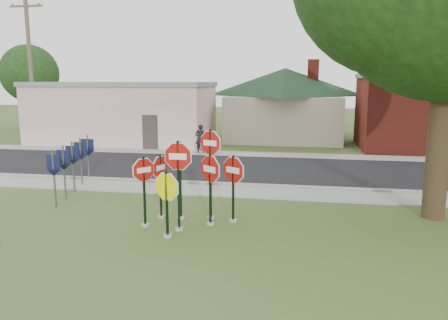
% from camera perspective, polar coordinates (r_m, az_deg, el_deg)
% --- Properties ---
extents(ground, '(120.00, 120.00, 0.00)m').
position_cam_1_polar(ground, '(12.11, -6.45, -10.55)').
color(ground, '#334E1D').
rests_on(ground, ground).
extents(sidewalk_near, '(60.00, 1.60, 0.06)m').
position_cam_1_polar(sidewalk_near, '(17.20, -1.24, -4.04)').
color(sidewalk_near, gray).
rests_on(sidewalk_near, ground).
extents(road, '(60.00, 7.00, 0.04)m').
position_cam_1_polar(road, '(21.52, 1.11, -1.13)').
color(road, black).
rests_on(road, ground).
extents(sidewalk_far, '(60.00, 1.60, 0.06)m').
position_cam_1_polar(sidewalk_far, '(25.70, 2.61, 0.77)').
color(sidewalk_far, gray).
rests_on(sidewalk_far, ground).
extents(curb, '(60.00, 0.20, 0.14)m').
position_cam_1_polar(curb, '(18.14, -0.62, -3.15)').
color(curb, gray).
rests_on(curb, ground).
extents(stop_sign_center, '(1.12, 0.24, 2.75)m').
position_cam_1_polar(stop_sign_center, '(12.51, -6.00, -1.57)').
color(stop_sign_center, '#99978F').
rests_on(stop_sign_center, ground).
extents(stop_sign_yellow, '(1.04, 0.38, 1.99)m').
position_cam_1_polar(stop_sign_yellow, '(12.10, -7.49, -4.80)').
color(stop_sign_yellow, '#99978F').
rests_on(stop_sign_yellow, ground).
extents(stop_sign_left, '(0.66, 0.75, 2.22)m').
position_cam_1_polar(stop_sign_left, '(13.08, -10.41, -3.01)').
color(stop_sign_left, '#99978F').
rests_on(stop_sign_left, ground).
extents(stop_sign_right, '(0.92, 0.72, 2.30)m').
position_cam_1_polar(stop_sign_right, '(12.98, -1.81, -2.58)').
color(stop_sign_right, '#99978F').
rests_on(stop_sign_right, ground).
extents(stop_sign_back_right, '(0.97, 0.45, 2.95)m').
position_cam_1_polar(stop_sign_back_right, '(13.47, -1.77, -0.10)').
color(stop_sign_back_right, '#99978F').
rests_on(stop_sign_back_right, ground).
extents(stop_sign_back_left, '(0.96, 0.24, 2.55)m').
position_cam_1_polar(stop_sign_back_left, '(13.59, -5.74, -1.37)').
color(stop_sign_back_left, '#99978F').
rests_on(stop_sign_back_left, ground).
extents(stop_sign_far_right, '(0.97, 0.62, 2.20)m').
position_cam_1_polar(stop_sign_far_right, '(13.29, 1.21, -2.60)').
color(stop_sign_far_right, '#99978F').
rests_on(stop_sign_far_right, ground).
extents(stop_sign_far_left, '(0.32, 0.98, 2.15)m').
position_cam_1_polar(stop_sign_far_left, '(13.80, -8.30, -2.42)').
color(stop_sign_far_left, '#99978F').
rests_on(stop_sign_far_left, ground).
extents(route_sign_row, '(1.43, 4.63, 2.00)m').
position_cam_1_polar(route_sign_row, '(17.89, -19.13, -0.15)').
color(route_sign_row, '#59595E').
rests_on(route_sign_row, ground).
extents(building_stucco, '(12.20, 6.20, 4.20)m').
position_cam_1_polar(building_stucco, '(31.41, -13.02, 6.16)').
color(building_stucco, silver).
rests_on(building_stucco, ground).
extents(building_house, '(11.60, 11.60, 6.20)m').
position_cam_1_polar(building_house, '(32.86, 7.96, 9.11)').
color(building_house, '#BDAE96').
rests_on(building_house, ground).
extents(building_brick, '(10.20, 6.20, 4.75)m').
position_cam_1_polar(building_brick, '(30.66, 26.73, 5.70)').
color(building_brick, maroon).
rests_on(building_brick, ground).
extents(utility_pole_near, '(2.20, 0.26, 9.50)m').
position_cam_1_polar(utility_pole_near, '(31.26, -23.92, 10.70)').
color(utility_pole_near, brown).
rests_on(utility_pole_near, ground).
extents(bg_tree_left, '(4.90, 4.90, 7.35)m').
position_cam_1_polar(bg_tree_left, '(41.90, -24.07, 10.26)').
color(bg_tree_left, black).
rests_on(bg_tree_left, ground).
extents(pedestrian, '(0.72, 0.58, 1.71)m').
position_cam_1_polar(pedestrian, '(25.87, -3.11, 2.80)').
color(pedestrian, black).
rests_on(pedestrian, sidewalk_far).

